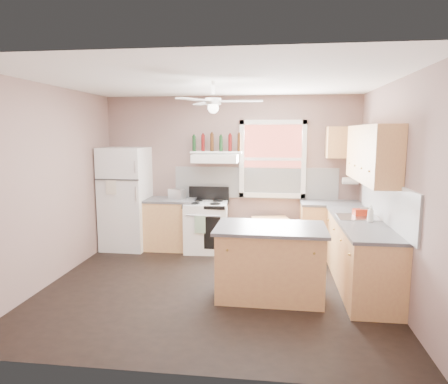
# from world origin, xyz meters

# --- Properties ---
(floor) EXTENTS (4.50, 4.50, 0.00)m
(floor) POSITION_xyz_m (0.00, 0.00, 0.00)
(floor) COLOR black
(floor) RESTS_ON ground
(ceiling) EXTENTS (4.50, 4.50, 0.00)m
(ceiling) POSITION_xyz_m (0.00, 0.00, 2.70)
(ceiling) COLOR white
(ceiling) RESTS_ON ground
(wall_back) EXTENTS (4.50, 0.05, 2.70)m
(wall_back) POSITION_xyz_m (0.00, 2.02, 1.35)
(wall_back) COLOR #7E625B
(wall_back) RESTS_ON ground
(wall_right) EXTENTS (0.05, 4.00, 2.70)m
(wall_right) POSITION_xyz_m (2.27, 0.00, 1.35)
(wall_right) COLOR #7E625B
(wall_right) RESTS_ON ground
(wall_left) EXTENTS (0.05, 4.00, 2.70)m
(wall_left) POSITION_xyz_m (-2.27, 0.00, 1.35)
(wall_left) COLOR #7E625B
(wall_left) RESTS_ON ground
(backsplash_back) EXTENTS (2.90, 0.03, 0.55)m
(backsplash_back) POSITION_xyz_m (0.45, 1.99, 1.18)
(backsplash_back) COLOR white
(backsplash_back) RESTS_ON wall_back
(backsplash_right) EXTENTS (0.03, 2.60, 0.55)m
(backsplash_right) POSITION_xyz_m (2.23, 0.30, 1.18)
(backsplash_right) COLOR white
(backsplash_right) RESTS_ON wall_right
(window_view) EXTENTS (1.00, 0.02, 1.20)m
(window_view) POSITION_xyz_m (0.75, 1.98, 1.60)
(window_view) COLOR brown
(window_view) RESTS_ON wall_back
(window_frame) EXTENTS (1.16, 0.07, 1.36)m
(window_frame) POSITION_xyz_m (0.75, 1.96, 1.60)
(window_frame) COLOR white
(window_frame) RESTS_ON wall_back
(refrigerator) EXTENTS (0.78, 0.76, 1.80)m
(refrigerator) POSITION_xyz_m (-1.83, 1.65, 0.90)
(refrigerator) COLOR white
(refrigerator) RESTS_ON floor
(base_cabinet_left) EXTENTS (0.90, 0.60, 0.86)m
(base_cabinet_left) POSITION_xyz_m (-1.06, 1.70, 0.43)
(base_cabinet_left) COLOR tan
(base_cabinet_left) RESTS_ON floor
(counter_left) EXTENTS (0.92, 0.62, 0.04)m
(counter_left) POSITION_xyz_m (-1.06, 1.70, 0.88)
(counter_left) COLOR #4B4B4E
(counter_left) RESTS_ON base_cabinet_left
(toaster) EXTENTS (0.32, 0.26, 0.18)m
(toaster) POSITION_xyz_m (-0.91, 1.69, 0.99)
(toaster) COLOR silver
(toaster) RESTS_ON counter_left
(stove) EXTENTS (0.76, 0.68, 0.86)m
(stove) POSITION_xyz_m (-0.38, 1.63, 0.43)
(stove) COLOR white
(stove) RESTS_ON floor
(range_hood) EXTENTS (0.78, 0.50, 0.14)m
(range_hood) POSITION_xyz_m (-0.23, 1.75, 1.62)
(range_hood) COLOR white
(range_hood) RESTS_ON wall_back
(bottle_shelf) EXTENTS (0.90, 0.26, 0.03)m
(bottle_shelf) POSITION_xyz_m (-0.23, 1.87, 1.72)
(bottle_shelf) COLOR white
(bottle_shelf) RESTS_ON range_hood
(cart) EXTENTS (0.68, 0.53, 0.61)m
(cart) POSITION_xyz_m (0.73, 1.64, 0.31)
(cart) COLOR tan
(cart) RESTS_ON floor
(base_cabinet_corner) EXTENTS (1.00, 0.60, 0.86)m
(base_cabinet_corner) POSITION_xyz_m (1.75, 1.70, 0.43)
(base_cabinet_corner) COLOR tan
(base_cabinet_corner) RESTS_ON floor
(base_cabinet_right) EXTENTS (0.60, 2.20, 0.86)m
(base_cabinet_right) POSITION_xyz_m (1.95, 0.30, 0.43)
(base_cabinet_right) COLOR tan
(base_cabinet_right) RESTS_ON floor
(counter_corner) EXTENTS (1.02, 0.62, 0.04)m
(counter_corner) POSITION_xyz_m (1.75, 1.70, 0.88)
(counter_corner) COLOR #4B4B4E
(counter_corner) RESTS_ON base_cabinet_corner
(counter_right) EXTENTS (0.62, 2.22, 0.04)m
(counter_right) POSITION_xyz_m (1.94, 0.30, 0.88)
(counter_right) COLOR #4B4B4E
(counter_right) RESTS_ON base_cabinet_right
(sink) EXTENTS (0.55, 0.45, 0.03)m
(sink) POSITION_xyz_m (1.94, 0.50, 0.90)
(sink) COLOR silver
(sink) RESTS_ON counter_right
(faucet) EXTENTS (0.03, 0.03, 0.14)m
(faucet) POSITION_xyz_m (2.10, 0.50, 0.97)
(faucet) COLOR silver
(faucet) RESTS_ON sink
(upper_cabinet_right) EXTENTS (0.33, 1.80, 0.76)m
(upper_cabinet_right) POSITION_xyz_m (2.08, 0.50, 1.78)
(upper_cabinet_right) COLOR tan
(upper_cabinet_right) RESTS_ON wall_right
(upper_cabinet_corner) EXTENTS (0.60, 0.33, 0.52)m
(upper_cabinet_corner) POSITION_xyz_m (1.95, 1.83, 1.90)
(upper_cabinet_corner) COLOR tan
(upper_cabinet_corner) RESTS_ON wall_back
(paper_towel) EXTENTS (0.26, 0.12, 0.12)m
(paper_towel) POSITION_xyz_m (2.07, 1.86, 1.25)
(paper_towel) COLOR white
(paper_towel) RESTS_ON wall_back
(island) EXTENTS (1.31, 0.84, 0.86)m
(island) POSITION_xyz_m (0.75, -0.20, 0.43)
(island) COLOR tan
(island) RESTS_ON floor
(island_top) EXTENTS (1.38, 0.91, 0.04)m
(island_top) POSITION_xyz_m (0.75, -0.20, 0.88)
(island_top) COLOR #4B4B4E
(island_top) RESTS_ON island
(ceiling_fan_hub) EXTENTS (0.20, 0.20, 0.08)m
(ceiling_fan_hub) POSITION_xyz_m (0.00, 0.00, 2.45)
(ceiling_fan_hub) COLOR white
(ceiling_fan_hub) RESTS_ON ceiling
(soap_bottle) EXTENTS (0.12, 0.12, 0.23)m
(soap_bottle) POSITION_xyz_m (2.04, 0.22, 1.01)
(soap_bottle) COLOR silver
(soap_bottle) RESTS_ON counter_right
(red_caddy) EXTENTS (0.20, 0.16, 0.10)m
(red_caddy) POSITION_xyz_m (1.99, 0.60, 0.95)
(red_caddy) COLOR #A7240E
(red_caddy) RESTS_ON counter_right
(wine_bottles) EXTENTS (0.86, 0.06, 0.31)m
(wine_bottles) POSITION_xyz_m (-0.22, 1.87, 1.88)
(wine_bottles) COLOR #143819
(wine_bottles) RESTS_ON bottle_shelf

